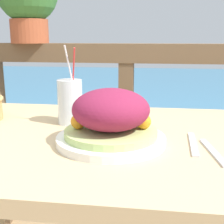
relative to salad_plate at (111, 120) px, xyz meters
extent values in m
cube|color=tan|center=(-0.03, 0.06, -0.08)|extent=(1.21, 0.75, 0.04)
cube|color=brown|center=(-0.03, 0.73, 0.13)|extent=(2.80, 0.08, 0.09)
cube|color=brown|center=(-0.71, 0.73, -0.37)|extent=(0.07, 0.07, 0.91)
cube|color=brown|center=(-0.03, 0.73, -0.37)|extent=(0.07, 0.07, 0.91)
cube|color=teal|center=(-0.03, 3.23, -0.61)|extent=(12.00, 4.00, 0.44)
cylinder|color=white|center=(0.00, 0.00, -0.05)|extent=(0.29, 0.29, 0.02)
cylinder|color=#B7D17A|center=(0.00, 0.00, -0.03)|extent=(0.24, 0.24, 0.02)
ellipsoid|color=maroon|center=(0.00, 0.00, 0.03)|extent=(0.20, 0.20, 0.11)
sphere|color=orange|center=(0.08, 0.02, 0.00)|extent=(0.04, 0.04, 0.04)
sphere|color=orange|center=(-0.09, -0.01, 0.00)|extent=(0.04, 0.04, 0.04)
cylinder|color=silver|center=(-0.16, 0.17, 0.01)|extent=(0.08, 0.08, 0.14)
cylinder|color=white|center=(-0.15, 0.17, 0.08)|extent=(0.03, 0.05, 0.21)
cylinder|color=red|center=(-0.15, 0.18, 0.08)|extent=(0.04, 0.08, 0.21)
cylinder|color=#A34C2D|center=(-0.50, 0.73, 0.23)|extent=(0.18, 0.18, 0.11)
cube|color=silver|center=(0.21, 0.02, -0.06)|extent=(0.02, 0.18, 0.00)
cube|color=silver|center=(0.26, -0.04, -0.06)|extent=(0.04, 0.18, 0.00)
camera|label=1|loc=(0.11, -0.77, 0.21)|focal=50.00mm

